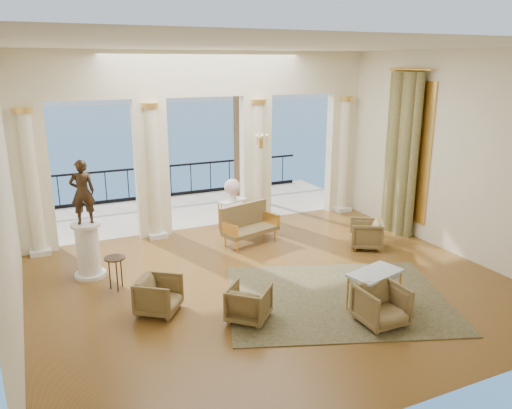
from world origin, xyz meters
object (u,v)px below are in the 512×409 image
armchair_b (382,303)px  armchair_d (249,301)px  game_table (375,275)px  statue (82,192)px  armchair_a (159,294)px  settee (248,224)px  pedestal (88,251)px  console_table (233,205)px  side_table (115,262)px  armchair_c (366,233)px

armchair_b → armchair_d: (-1.94, 1.06, -0.04)m
game_table → armchair_d: bearing=151.8°
game_table → statue: bearing=126.6°
armchair_a → settee: size_ratio=0.47×
pedestal → armchair_d: bearing=-53.3°
settee → console_table: settee is taller
armchair_a → settee: settee is taller
settee → game_table: (0.67, -4.01, 0.15)m
armchair_b → pedestal: pedestal is taller
armchair_a → settee: 3.86m
console_table → statue: bearing=-179.5°
armchair_a → side_table: size_ratio=1.08×
armchair_d → side_table: bearing=-6.3°
armchair_a → side_table: armchair_a is taller
console_table → side_table: 4.25m
armchair_c → statue: size_ratio=0.57×
armchair_d → console_table: size_ratio=0.80×
armchair_b → pedestal: size_ratio=0.66×
armchair_d → statue: size_ratio=0.53×
game_table → pedestal: size_ratio=0.96×
armchair_d → game_table: same height
armchair_d → settee: (1.53, 3.50, 0.12)m
settee → console_table: (0.07, 1.15, 0.17)m
armchair_c → armchair_d: 4.37m
armchair_b → armchair_c: size_ratio=1.03×
armchair_c → settee: bearing=-90.8°
pedestal → side_table: pedestal is taller
armchair_a → armchair_d: armchair_a is taller
settee → game_table: bearing=-96.7°
armchair_c → console_table: size_ratio=0.86×
settee → statue: (-3.76, -0.51, 1.33)m
console_table → armchair_c: bearing=-72.4°
armchair_b → statue: size_ratio=0.59×
pedestal → armchair_a: bearing=-66.5°
settee → pedestal: (-3.76, -0.51, 0.09)m
armchair_d → console_table: bearing=-65.7°
armchair_d → statue: 3.99m
armchair_c → console_table: 3.52m
settee → pedestal: 3.79m
armchair_d → armchair_a: bearing=9.1°
armchair_c → game_table: 3.03m
statue → armchair_a: bearing=113.9°
side_table → settee: bearing=21.8°
game_table → pedestal: 5.64m
armchair_b → statue: statue is taller
pedestal → console_table: pedestal is taller
game_table → armchair_b: bearing=-131.1°
statue → armchair_c: bearing=171.2°
side_table → armchair_b: bearing=-40.4°
pedestal → statue: (0.00, 0.00, 1.24)m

